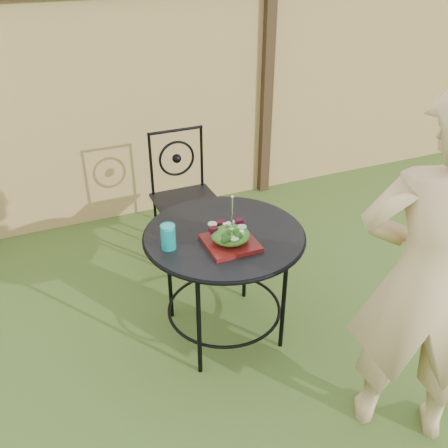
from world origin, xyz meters
name	(u,v)px	position (x,y,z in m)	size (l,w,h in m)	color
ground	(230,388)	(0.00, 0.00, 0.00)	(60.00, 60.00, 0.00)	#2D4D19
fence	(121,109)	(0.00, 2.19, 0.95)	(8.00, 0.12, 1.90)	tan
patio_table	(224,253)	(0.16, 0.45, 0.59)	(0.92, 0.92, 0.72)	black
patio_chair	(185,193)	(0.25, 1.42, 0.50)	(0.46, 0.46, 0.95)	black
diner	(428,282)	(0.70, -0.51, 0.88)	(0.64, 0.42, 1.76)	tan
salad_plate	(230,243)	(0.14, 0.32, 0.74)	(0.27, 0.27, 0.02)	#441109
salad	(230,235)	(0.14, 0.32, 0.79)	(0.21, 0.21, 0.08)	#235614
fork	(232,213)	(0.15, 0.32, 0.92)	(0.01, 0.01, 0.18)	silver
drinking_glass	(168,237)	(-0.18, 0.42, 0.79)	(0.08, 0.08, 0.14)	#0C9391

